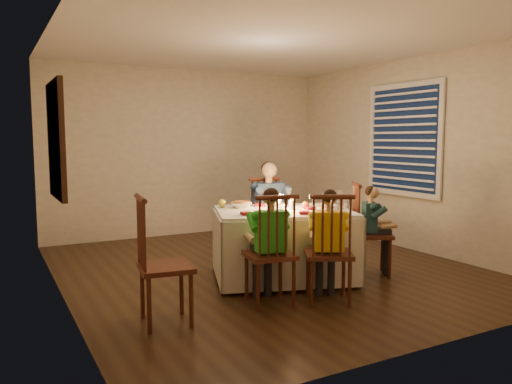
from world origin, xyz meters
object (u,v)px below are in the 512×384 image
chair_near_right (328,302)px  child_yellow (328,302)px  chair_near_left (270,303)px  adult (269,261)px  child_green (270,303)px  serving_bowl (241,205)px  child_teal (371,275)px  chair_extra (167,323)px  chair_end (371,275)px  chair_adult (269,261)px  dining_table (284,230)px

chair_near_right → child_yellow: bearing=-0.0°
chair_near_left → adult: bearing=-110.4°
child_green → serving_bowl: bearing=-92.7°
chair_near_left → child_teal: (1.49, 0.30, 0.00)m
chair_extra → child_yellow: (1.49, -0.20, 0.00)m
chair_near_left → chair_end: size_ratio=1.00×
serving_bowl → chair_end: bearing=-28.6°
chair_near_left → child_yellow: size_ratio=0.97×
chair_adult → child_yellow: 1.66m
chair_adult → child_teal: bearing=-48.4°
chair_near_left → chair_extra: bearing=10.6°
dining_table → chair_extra: bearing=-137.7°
dining_table → chair_near_left: 0.99m
chair_adult → child_yellow: bearing=-91.0°
chair_end → child_teal: (-0.00, 0.00, 0.00)m
chair_near_left → chair_extra: (-1.00, -0.02, 0.00)m
child_yellow → chair_adult: bearing=-71.8°
chair_adult → serving_bowl: 1.06m
chair_adult → chair_near_left: 1.62m
chair_extra → child_green: child_green is taller
dining_table → child_yellow: (-0.04, -0.85, -0.54)m
chair_adult → chair_end: 1.29m
dining_table → chair_extra: dining_table is taller
child_green → child_teal: (1.49, 0.30, 0.00)m
child_yellow → chair_near_left: bearing=4.7°
chair_near_left → child_green: child_green is taller
adult → serving_bowl: (-0.59, -0.40, 0.79)m
chair_adult → chair_near_right: bearing=-91.0°
chair_near_right → child_teal: (0.99, 0.53, 0.00)m
chair_near_right → child_yellow: child_yellow is taller
chair_near_left → chair_near_right: size_ratio=1.00×
serving_bowl → chair_adult: bearing=34.4°
child_green → child_teal: bearing=-159.0°
chair_adult → serving_bowl: serving_bowl is taller
chair_near_right → child_green: 0.54m
chair_adult → serving_bowl: size_ratio=4.34×
chair_near_right → chair_extra: chair_extra is taller
chair_extra → child_yellow: bearing=-90.3°
chair_near_right → serving_bowl: size_ratio=4.34×
serving_bowl → chair_near_right: bearing=-77.0°
chair_near_left → dining_table: bearing=-121.0°
chair_end → chair_adult: bearing=61.1°
chair_near_left → child_yellow: (0.50, -0.22, 0.00)m
child_yellow → serving_bowl: (-0.28, 1.22, 0.79)m
chair_near_right → child_green: size_ratio=0.96×
adult → child_teal: bearing=-48.4°
chair_near_left → chair_adult: bearing=-110.4°
child_green → chair_near_left: bearing=-0.0°
chair_near_left → chair_near_right: bearing=165.4°
adult → child_green: (-0.81, -1.40, 0.00)m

